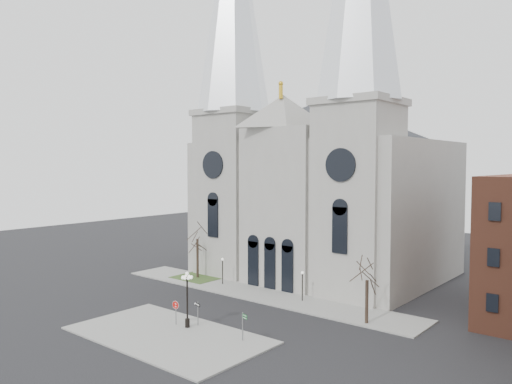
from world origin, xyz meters
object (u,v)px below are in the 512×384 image
Objects in this scene: street_name_sign at (243,324)px; globe_lamp at (187,293)px; one_way_sign at (198,309)px; stop_sign at (176,307)px.

globe_lamp is at bearing -158.85° from street_name_sign.
one_way_sign is at bearing -168.36° from street_name_sign.
stop_sign is 2.12m from globe_lamp.
stop_sign is 2.08m from one_way_sign.
globe_lamp reaches higher than one_way_sign.
stop_sign is 1.02× the size of one_way_sign.
street_name_sign is (5.92, -0.39, -0.08)m from one_way_sign.
globe_lamp reaches higher than street_name_sign.
one_way_sign is at bearing 50.89° from stop_sign.
one_way_sign is at bearing 72.32° from globe_lamp.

